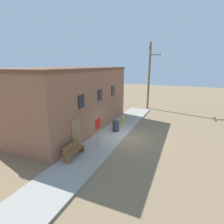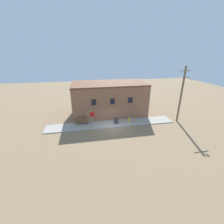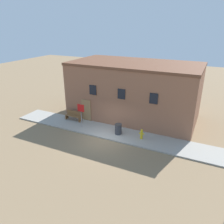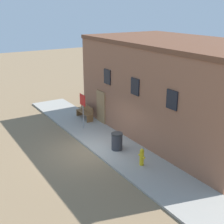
# 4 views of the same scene
# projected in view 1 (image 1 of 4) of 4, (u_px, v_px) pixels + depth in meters

# --- Properties ---
(ground_plane) EXTENTS (80.00, 80.00, 0.00)m
(ground_plane) POSITION_uv_depth(u_px,v_px,m) (126.00, 137.00, 14.34)
(ground_plane) COLOR #846B4C
(sidewalk) EXTENTS (19.37, 2.57, 0.10)m
(sidewalk) POSITION_uv_depth(u_px,v_px,m) (111.00, 134.00, 14.82)
(sidewalk) COLOR #9E998E
(sidewalk) RESTS_ON ground
(brick_building) EXTENTS (12.42, 6.48, 5.54)m
(brick_building) POSITION_uv_depth(u_px,v_px,m) (69.00, 98.00, 16.19)
(brick_building) COLOR #8E5B42
(brick_building) RESTS_ON ground
(fire_hydrant) EXTENTS (0.44, 0.21, 0.85)m
(fire_hydrant) POSITION_uv_depth(u_px,v_px,m) (123.00, 120.00, 17.21)
(fire_hydrant) COLOR gold
(fire_hydrant) RESTS_ON sidewalk
(stop_sign) EXTENTS (0.69, 0.06, 2.19)m
(stop_sign) POSITION_uv_depth(u_px,v_px,m) (98.00, 128.00, 11.77)
(stop_sign) COLOR gray
(stop_sign) RESTS_ON sidewalk
(bench) EXTENTS (1.65, 0.44, 0.91)m
(bench) POSITION_uv_depth(u_px,v_px,m) (74.00, 150.00, 11.03)
(bench) COLOR brown
(bench) RESTS_ON sidewalk
(trash_bin) EXTENTS (0.61, 0.61, 0.92)m
(trash_bin) POSITION_uv_depth(u_px,v_px,m) (116.00, 126.00, 15.33)
(trash_bin) COLOR #333338
(trash_bin) RESTS_ON sidewalk
(utility_pole) EXTENTS (1.80, 1.94, 8.53)m
(utility_pole) POSITION_uv_depth(u_px,v_px,m) (150.00, 75.00, 22.75)
(utility_pole) COLOR brown
(utility_pole) RESTS_ON ground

